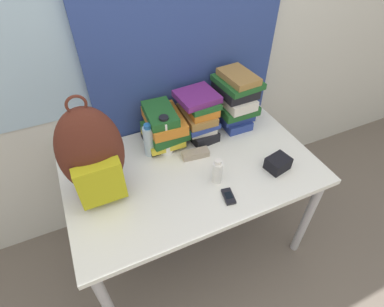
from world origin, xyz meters
The scene contains 14 objects.
ground_plane centered at (0.00, 0.00, 0.00)m, with size 12.00×12.00×0.00m, color #665B51.
wall_back centered at (0.00, 0.89, 1.25)m, with size 6.00×0.06×2.50m.
curtain_blue centered at (0.17, 0.84, 1.25)m, with size 1.13×0.04×2.50m.
desk centered at (0.00, 0.40, 0.64)m, with size 1.32×0.81×0.72m.
backpack centered at (-0.47, 0.45, 0.95)m, with size 0.29×0.23×0.54m.
book_stack_left centered at (-0.06, 0.66, 0.83)m, with size 0.23×0.29×0.23m.
book_stack_center centered at (0.15, 0.66, 0.85)m, with size 0.23×0.28×0.27m.
book_stack_right centered at (0.39, 0.65, 0.89)m, with size 0.24×0.27×0.34m.
water_bottle centered at (-0.17, 0.59, 0.81)m, with size 0.06×0.06×0.20m.
sports_bottle centered at (-0.08, 0.58, 0.83)m, with size 0.08×0.08×0.24m.
sunscreen_bottle centered at (0.08, 0.26, 0.78)m, with size 0.05×0.05×0.14m.
cell_phone centered at (0.08, 0.14, 0.73)m, with size 0.06×0.10×0.02m.
sunglasses_case centered at (0.05, 0.47, 0.74)m, with size 0.16×0.07×0.04m.
camera_pouch centered at (0.41, 0.21, 0.75)m, with size 0.13×0.12×0.07m.
Camera 1 is at (-0.46, -0.62, 1.87)m, focal length 28.00 mm.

